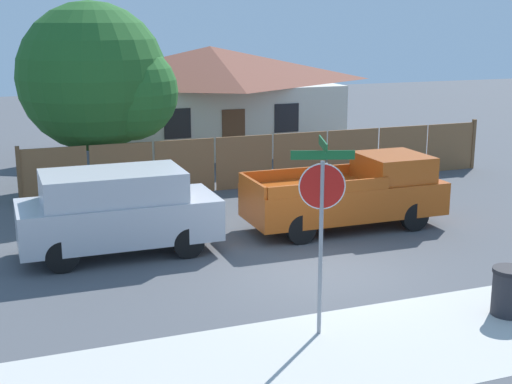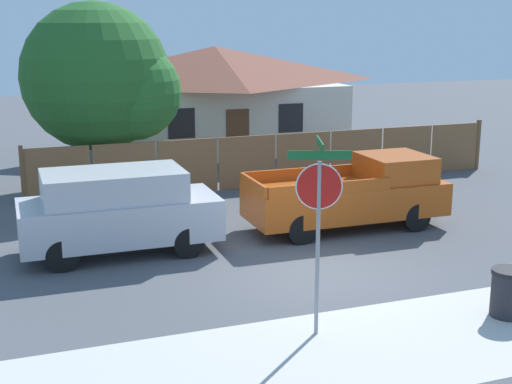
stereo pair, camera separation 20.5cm
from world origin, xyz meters
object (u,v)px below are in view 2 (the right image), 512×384
(red_suv, at_px, (118,209))
(orange_pickup, at_px, (354,194))
(stop_sign, at_px, (319,203))
(oak_tree, at_px, (104,80))
(house, at_px, (215,97))
(trash_bin, at_px, (508,293))

(red_suv, relative_size, orange_pickup, 0.88)
(red_suv, height_order, stop_sign, stop_sign)
(red_suv, bearing_deg, oak_tree, 83.85)
(oak_tree, height_order, stop_sign, oak_tree)
(house, xyz_separation_m, stop_sign, (-3.60, -17.70, 0.14))
(oak_tree, relative_size, red_suv, 1.30)
(house, bearing_deg, red_suv, -116.39)
(orange_pickup, distance_m, trash_bin, 6.06)
(oak_tree, bearing_deg, red_suv, -96.55)
(stop_sign, bearing_deg, house, 97.26)
(oak_tree, xyz_separation_m, trash_bin, (5.25, -12.65, -2.99))
(house, distance_m, trash_bin, 18.28)
(red_suv, distance_m, trash_bin, 8.55)
(orange_pickup, bearing_deg, red_suv, -179.61)
(trash_bin, bearing_deg, house, 89.93)
(house, bearing_deg, trash_bin, -90.07)
(house, xyz_separation_m, orange_pickup, (0.01, -12.16, -1.29))
(red_suv, relative_size, stop_sign, 1.33)
(orange_pickup, bearing_deg, trash_bin, -89.86)
(oak_tree, relative_size, orange_pickup, 1.14)
(orange_pickup, bearing_deg, house, 90.43)
(house, distance_m, orange_pickup, 12.22)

